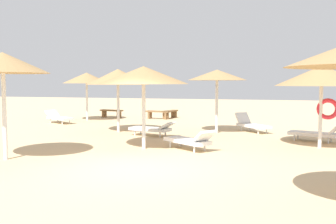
{
  "coord_description": "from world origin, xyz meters",
  "views": [
    {
      "loc": [
        3.46,
        -8.87,
        2.17
      ],
      "look_at": [
        0.0,
        3.0,
        1.2
      ],
      "focal_mm": 39.96,
      "sensor_mm": 36.0,
      "label": 1
    }
  ],
  "objects_px": {
    "lounger_3": "(153,129)",
    "bench_2": "(170,113)",
    "parasol_3": "(118,77)",
    "lounger_0": "(190,140)",
    "parasol_6": "(3,63)",
    "parasol_4": "(217,75)",
    "parasol_2": "(322,76)",
    "lounger_4": "(252,124)",
    "parasol_0": "(144,75)",
    "parasol_1": "(87,78)",
    "lounger_2": "(317,133)",
    "lounger_1": "(58,117)",
    "bench_1": "(158,113)",
    "bench_0": "(112,112)"
  },
  "relations": [
    {
      "from": "parasol_6",
      "to": "parasol_4",
      "type": "bearing_deg",
      "value": 56.22
    },
    {
      "from": "lounger_0",
      "to": "lounger_3",
      "type": "relative_size",
      "value": 0.95
    },
    {
      "from": "lounger_1",
      "to": "lounger_3",
      "type": "distance_m",
      "value": 7.21
    },
    {
      "from": "parasol_0",
      "to": "parasol_4",
      "type": "relative_size",
      "value": 1.08
    },
    {
      "from": "lounger_1",
      "to": "parasol_3",
      "type": "bearing_deg",
      "value": -28.01
    },
    {
      "from": "parasol_3",
      "to": "lounger_0",
      "type": "distance_m",
      "value": 5.7
    },
    {
      "from": "parasol_3",
      "to": "bench_0",
      "type": "bearing_deg",
      "value": 117.33
    },
    {
      "from": "lounger_4",
      "to": "bench_1",
      "type": "xyz_separation_m",
      "value": [
        -5.79,
        4.46,
        0.02
      ]
    },
    {
      "from": "lounger_0",
      "to": "bench_1",
      "type": "height_order",
      "value": "lounger_0"
    },
    {
      "from": "bench_2",
      "to": "parasol_3",
      "type": "bearing_deg",
      "value": -93.89
    },
    {
      "from": "lounger_2",
      "to": "parasol_4",
      "type": "bearing_deg",
      "value": 161.1
    },
    {
      "from": "parasol_1",
      "to": "lounger_4",
      "type": "relative_size",
      "value": 1.53
    },
    {
      "from": "bench_1",
      "to": "lounger_2",
      "type": "bearing_deg",
      "value": -38.76
    },
    {
      "from": "parasol_3",
      "to": "lounger_0",
      "type": "relative_size",
      "value": 1.45
    },
    {
      "from": "parasol_1",
      "to": "parasol_3",
      "type": "distance_m",
      "value": 5.81
    },
    {
      "from": "lounger_0",
      "to": "bench_0",
      "type": "height_order",
      "value": "lounger_0"
    },
    {
      "from": "parasol_6",
      "to": "parasol_2",
      "type": "bearing_deg",
      "value": 27.29
    },
    {
      "from": "parasol_1",
      "to": "parasol_2",
      "type": "height_order",
      "value": "parasol_1"
    },
    {
      "from": "lounger_1",
      "to": "parasol_2",
      "type": "bearing_deg",
      "value": -18.83
    },
    {
      "from": "parasol_3",
      "to": "lounger_2",
      "type": "xyz_separation_m",
      "value": [
        8.14,
        -0.48,
        -2.1
      ]
    },
    {
      "from": "parasol_6",
      "to": "bench_0",
      "type": "distance_m",
      "value": 13.06
    },
    {
      "from": "parasol_4",
      "to": "bench_1",
      "type": "distance_m",
      "value": 7.19
    },
    {
      "from": "parasol_2",
      "to": "bench_0",
      "type": "bearing_deg",
      "value": 144.44
    },
    {
      "from": "lounger_3",
      "to": "bench_2",
      "type": "bearing_deg",
      "value": 100.74
    },
    {
      "from": "parasol_4",
      "to": "parasol_6",
      "type": "relative_size",
      "value": 0.91
    },
    {
      "from": "parasol_2",
      "to": "lounger_1",
      "type": "xyz_separation_m",
      "value": [
        -12.67,
        4.32,
        -2.07
      ]
    },
    {
      "from": "lounger_3",
      "to": "parasol_0",
      "type": "bearing_deg",
      "value": -77.22
    },
    {
      "from": "parasol_2",
      "to": "lounger_4",
      "type": "bearing_deg",
      "value": 124.27
    },
    {
      "from": "parasol_0",
      "to": "parasol_1",
      "type": "distance_m",
      "value": 10.24
    },
    {
      "from": "lounger_1",
      "to": "bench_1",
      "type": "xyz_separation_m",
      "value": [
        4.43,
        3.73,
        0.03
      ]
    },
    {
      "from": "lounger_2",
      "to": "parasol_3",
      "type": "bearing_deg",
      "value": 176.62
    },
    {
      "from": "parasol_6",
      "to": "bench_1",
      "type": "distance_m",
      "value": 12.79
    },
    {
      "from": "parasol_3",
      "to": "lounger_4",
      "type": "xyz_separation_m",
      "value": [
        5.65,
        1.71,
        -2.1
      ]
    },
    {
      "from": "parasol_2",
      "to": "bench_1",
      "type": "height_order",
      "value": "parasol_2"
    },
    {
      "from": "lounger_2",
      "to": "lounger_1",
      "type": "bearing_deg",
      "value": 167.1
    },
    {
      "from": "bench_2",
      "to": "parasol_0",
      "type": "bearing_deg",
      "value": -78.69
    },
    {
      "from": "parasol_6",
      "to": "lounger_2",
      "type": "bearing_deg",
      "value": 34.0
    },
    {
      "from": "parasol_1",
      "to": "lounger_1",
      "type": "xyz_separation_m",
      "value": [
        -0.69,
        -1.89,
        -2.13
      ]
    },
    {
      "from": "lounger_4",
      "to": "bench_0",
      "type": "bearing_deg",
      "value": 153.15
    },
    {
      "from": "parasol_3",
      "to": "lounger_2",
      "type": "distance_m",
      "value": 8.42
    },
    {
      "from": "parasol_4",
      "to": "lounger_0",
      "type": "bearing_deg",
      "value": -92.6
    },
    {
      "from": "parasol_6",
      "to": "bench_2",
      "type": "relative_size",
      "value": 1.95
    },
    {
      "from": "parasol_1",
      "to": "parasol_4",
      "type": "height_order",
      "value": "parasol_1"
    },
    {
      "from": "parasol_2",
      "to": "parasol_4",
      "type": "xyz_separation_m",
      "value": [
        -3.88,
        2.75,
        0.11
      ]
    },
    {
      "from": "parasol_0",
      "to": "parasol_1",
      "type": "bearing_deg",
      "value": 128.71
    },
    {
      "from": "parasol_2",
      "to": "lounger_2",
      "type": "height_order",
      "value": "parasol_2"
    },
    {
      "from": "parasol_2",
      "to": "lounger_4",
      "type": "xyz_separation_m",
      "value": [
        -2.45,
        3.6,
        -2.06
      ]
    },
    {
      "from": "parasol_1",
      "to": "parasol_0",
      "type": "bearing_deg",
      "value": -51.29
    },
    {
      "from": "parasol_6",
      "to": "lounger_1",
      "type": "height_order",
      "value": "parasol_6"
    },
    {
      "from": "lounger_0",
      "to": "parasol_3",
      "type": "bearing_deg",
      "value": 139.43
    }
  ]
}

